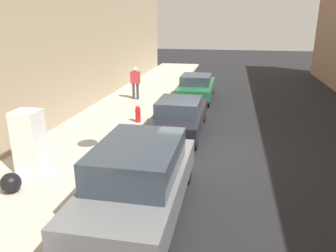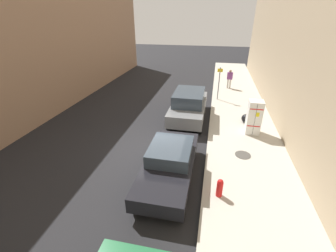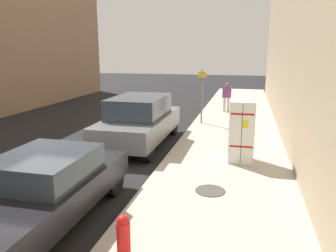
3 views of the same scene
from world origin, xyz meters
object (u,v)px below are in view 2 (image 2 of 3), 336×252
at_px(fire_hydrant, 220,187).
at_px(trash_bag, 246,118).
at_px(parked_suv_gray, 189,105).
at_px(pedestrian_standing_near, 230,78).
at_px(street_sign_post, 219,82).
at_px(discarded_refrigerator, 254,117).
at_px(parked_sedan_dark, 170,163).

relative_size(fire_hydrant, trash_bag, 1.37).
height_order(fire_hydrant, parked_suv_gray, parked_suv_gray).
height_order(fire_hydrant, pedestrian_standing_near, pedestrian_standing_near).
xyz_separation_m(street_sign_post, trash_bag, (-1.68, 3.72, -1.07)).
xyz_separation_m(street_sign_post, fire_hydrant, (-0.19, 10.12, -0.97)).
bearing_deg(street_sign_post, fire_hydrant, 91.07).
bearing_deg(street_sign_post, parked_suv_gray, 64.26).
distance_m(fire_hydrant, trash_bag, 6.57).
bearing_deg(discarded_refrigerator, parked_sedan_dark, 50.96).
height_order(discarded_refrigerator, pedestrian_standing_near, discarded_refrigerator).
xyz_separation_m(parked_suv_gray, parked_sedan_dark, (0.00, 5.81, -0.17)).
height_order(trash_bag, pedestrian_standing_near, pedestrian_standing_near).
bearing_deg(trash_bag, street_sign_post, -65.65).
bearing_deg(trash_bag, parked_suv_gray, -2.17).
distance_m(pedestrian_standing_near, parked_sedan_dark, 12.76).
distance_m(street_sign_post, trash_bag, 4.22).
relative_size(discarded_refrigerator, fire_hydrant, 2.56).
xyz_separation_m(pedestrian_standing_near, parked_sedan_dark, (2.64, 12.48, -0.28)).
bearing_deg(trash_bag, discarded_refrigerator, 98.62).
distance_m(parked_suv_gray, parked_sedan_dark, 5.81).
xyz_separation_m(street_sign_post, pedestrian_standing_near, (-0.91, -3.08, -0.44)).
relative_size(discarded_refrigerator, parked_suv_gray, 0.39).
xyz_separation_m(trash_bag, parked_suv_gray, (3.41, -0.13, 0.52)).
bearing_deg(pedestrian_standing_near, parked_suv_gray, 44.46).
bearing_deg(parked_sedan_dark, fire_hydrant, 159.47).
xyz_separation_m(pedestrian_standing_near, parked_suv_gray, (2.64, 6.67, -0.11)).
relative_size(fire_hydrant, parked_suv_gray, 0.15).
bearing_deg(discarded_refrigerator, parked_suv_gray, -20.83).
bearing_deg(fire_hydrant, street_sign_post, -88.93).
bearing_deg(parked_sedan_dark, discarded_refrigerator, -129.04).
bearing_deg(street_sign_post, trash_bag, 114.35).
xyz_separation_m(trash_bag, pedestrian_standing_near, (0.78, -6.80, 0.63)).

